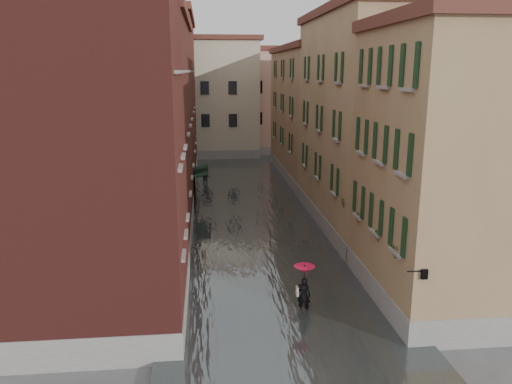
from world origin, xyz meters
TOP-DOWN VIEW (x-y plane):
  - ground at (0.00, 0.00)m, footprint 120.00×120.00m
  - floodwater at (0.00, 13.00)m, footprint 10.00×60.00m
  - building_left_near at (-7.00, -2.00)m, footprint 6.00×8.00m
  - building_left_mid at (-7.00, 9.00)m, footprint 6.00×14.00m
  - building_left_far at (-7.00, 24.00)m, footprint 6.00×16.00m
  - building_right_near at (7.00, -2.00)m, footprint 6.00×8.00m
  - building_right_mid at (7.00, 9.00)m, footprint 6.00×14.00m
  - building_right_far at (7.00, 24.00)m, footprint 6.00×16.00m
  - building_end_cream at (-3.00, 38.00)m, footprint 12.00×9.00m
  - building_end_pink at (6.00, 40.00)m, footprint 10.00×9.00m
  - awning_near at (-3.49, 14.62)m, footprint 1.09×2.83m
  - awning_far at (-3.49, 15.75)m, footprint 1.09×3.10m
  - wall_lantern at (4.33, -6.00)m, footprint 0.71×0.22m
  - window_planters at (4.12, -0.83)m, footprint 0.59×8.06m
  - pedestrian_main at (0.85, -2.65)m, footprint 0.90×0.90m
  - pedestrian_far at (-3.11, 21.52)m, footprint 0.73×0.59m

SIDE VIEW (x-z plane):
  - ground at x=0.00m, z-range 0.00..0.00m
  - floodwater at x=0.00m, z-range 0.00..0.20m
  - pedestrian_far at x=-3.11m, z-range 0.00..1.43m
  - pedestrian_main at x=0.85m, z-range 0.21..2.27m
  - awning_near at x=-3.49m, z-range 1.06..3.86m
  - awning_far at x=-3.49m, z-range 1.07..3.87m
  - wall_lantern at x=4.33m, z-range 2.83..3.18m
  - window_planters at x=4.12m, z-range 3.09..3.93m
  - building_right_near at x=7.00m, z-range 0.00..11.50m
  - building_right_far at x=7.00m, z-range 0.00..11.50m
  - building_end_pink at x=6.00m, z-range 0.00..12.00m
  - building_left_mid at x=-7.00m, z-range 0.00..12.50m
  - building_left_near at x=-7.00m, z-range 0.00..13.00m
  - building_right_mid at x=7.00m, z-range 0.00..13.00m
  - building_end_cream at x=-3.00m, z-range 0.00..13.00m
  - building_left_far at x=-7.00m, z-range 0.00..14.00m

